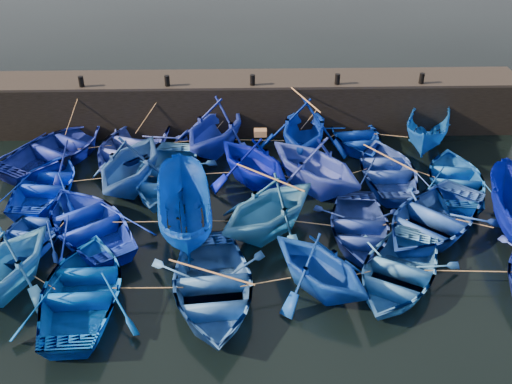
{
  "coord_description": "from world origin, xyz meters",
  "views": [
    {
      "loc": [
        -0.48,
        -15.77,
        12.77
      ],
      "look_at": [
        0.0,
        3.2,
        0.7
      ],
      "focal_mm": 40.0,
      "sensor_mm": 36.0,
      "label": 1
    }
  ],
  "objects_px": {
    "boat_8": "(165,175)",
    "boat_13": "(36,230)",
    "wooden_crate": "(260,133)",
    "boat_0": "(57,149)",
    "boat_20": "(2,263)"
  },
  "relations": [
    {
      "from": "boat_0",
      "to": "boat_13",
      "type": "relative_size",
      "value": 1.4
    },
    {
      "from": "boat_8",
      "to": "boat_13",
      "type": "height_order",
      "value": "boat_8"
    },
    {
      "from": "boat_20",
      "to": "boat_13",
      "type": "bearing_deg",
      "value": 110.0
    },
    {
      "from": "boat_0",
      "to": "boat_8",
      "type": "xyz_separation_m",
      "value": [
        5.13,
        -2.39,
        -0.04
      ]
    },
    {
      "from": "boat_13",
      "to": "boat_20",
      "type": "bearing_deg",
      "value": 97.54
    },
    {
      "from": "boat_8",
      "to": "boat_20",
      "type": "distance_m",
      "value": 7.76
    },
    {
      "from": "boat_13",
      "to": "wooden_crate",
      "type": "distance_m",
      "value": 9.36
    },
    {
      "from": "boat_0",
      "to": "wooden_crate",
      "type": "relative_size",
      "value": 11.21
    },
    {
      "from": "boat_20",
      "to": "wooden_crate",
      "type": "relative_size",
      "value": 8.37
    },
    {
      "from": "boat_8",
      "to": "boat_13",
      "type": "bearing_deg",
      "value": -132.79
    },
    {
      "from": "boat_13",
      "to": "boat_20",
      "type": "height_order",
      "value": "boat_20"
    },
    {
      "from": "boat_0",
      "to": "boat_20",
      "type": "xyz_separation_m",
      "value": [
        0.68,
        -8.72,
        0.53
      ]
    },
    {
      "from": "boat_20",
      "to": "wooden_crate",
      "type": "height_order",
      "value": "wooden_crate"
    },
    {
      "from": "boat_20",
      "to": "boat_8",
      "type": "bearing_deg",
      "value": 77.46
    },
    {
      "from": "boat_13",
      "to": "boat_0",
      "type": "bearing_deg",
      "value": -72.31
    }
  ]
}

